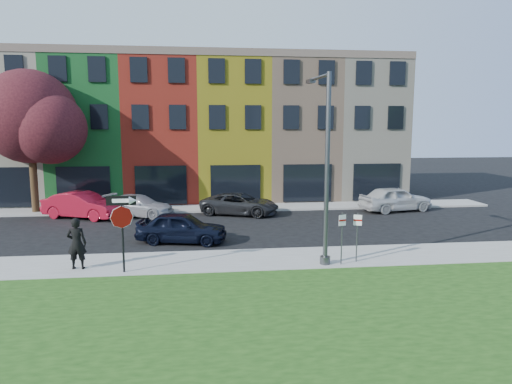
{
  "coord_description": "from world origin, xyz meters",
  "views": [
    {
      "loc": [
        -2.22,
        -14.65,
        5.42
      ],
      "look_at": [
        -0.03,
        4.0,
        2.69
      ],
      "focal_mm": 32.0,
      "sensor_mm": 36.0,
      "label": 1
    }
  ],
  "objects": [
    {
      "name": "ground",
      "position": [
        0.0,
        0.0,
        0.0
      ],
      "size": [
        120.0,
        120.0,
        0.0
      ],
      "primitive_type": "plane",
      "color": "black",
      "rests_on": "ground"
    },
    {
      "name": "sidewalk_near",
      "position": [
        2.0,
        3.0,
        0.06
      ],
      "size": [
        40.0,
        3.0,
        0.12
      ],
      "primitive_type": "cube",
      "color": "gray",
      "rests_on": "ground"
    },
    {
      "name": "sidewalk_far",
      "position": [
        -3.0,
        15.0,
        0.06
      ],
      "size": [
        40.0,
        2.4,
        0.12
      ],
      "primitive_type": "cube",
      "color": "gray",
      "rests_on": "ground"
    },
    {
      "name": "rowhouse_block",
      "position": [
        -2.5,
        21.18,
        4.99
      ],
      "size": [
        30.0,
        10.12,
        10.0
      ],
      "color": "beige",
      "rests_on": "ground"
    },
    {
      "name": "stop_sign",
      "position": [
        -5.14,
        1.9,
        2.14
      ],
      "size": [
        1.05,
        0.1,
        2.82
      ],
      "rotation": [
        0.0,
        0.0,
        0.0
      ],
      "color": "black",
      "rests_on": "sidewalk_near"
    },
    {
      "name": "man",
      "position": [
        -6.92,
        2.52,
        1.09
      ],
      "size": [
        0.74,
        0.51,
        1.94
      ],
      "primitive_type": "imported",
      "rotation": [
        0.0,
        0.0,
        3.11
      ],
      "color": "black",
      "rests_on": "sidewalk_near"
    },
    {
      "name": "sedan_near",
      "position": [
        -3.23,
        6.47,
        0.71
      ],
      "size": [
        3.49,
        4.91,
        1.43
      ],
      "primitive_type": "imported",
      "rotation": [
        0.0,
        0.0,
        1.35
      ],
      "color": "black",
      "rests_on": "ground"
    },
    {
      "name": "parked_car_red",
      "position": [
        -9.32,
        12.92,
        0.78
      ],
      "size": [
        5.17,
        5.97,
        1.56
      ],
      "primitive_type": "imported",
      "rotation": [
        0.0,
        0.0,
        1.15
      ],
      "color": "maroon",
      "rests_on": "ground"
    },
    {
      "name": "parked_car_silver",
      "position": [
        -6.12,
        13.18,
        0.64
      ],
      "size": [
        4.94,
        5.71,
        1.29
      ],
      "primitive_type": "imported",
      "rotation": [
        0.0,
        0.0,
        1.18
      ],
      "color": "#A6A5AA",
      "rests_on": "ground"
    },
    {
      "name": "parked_car_dark",
      "position": [
        0.02,
        12.95,
        0.67
      ],
      "size": [
        5.35,
        6.24,
        1.33
      ],
      "primitive_type": "imported",
      "rotation": [
        0.0,
        0.0,
        1.21
      ],
      "color": "black",
      "rests_on": "ground"
    },
    {
      "name": "parked_car_white",
      "position": [
        10.04,
        12.97,
        0.8
      ],
      "size": [
        3.73,
        5.42,
        1.59
      ],
      "primitive_type": "imported",
      "rotation": [
        0.0,
        0.0,
        1.77
      ],
      "color": "silver",
      "rests_on": "ground"
    },
    {
      "name": "street_lamp",
      "position": [
        2.42,
        2.24,
        3.79
      ],
      "size": [
        0.53,
        2.58,
        7.27
      ],
      "rotation": [
        0.0,
        0.0,
        0.09
      ],
      "color": "#434548",
      "rests_on": "sidewalk_near"
    },
    {
      "name": "parking_sign_a",
      "position": [
        3.04,
        1.89,
        1.4
      ],
      "size": [
        0.31,
        0.14,
        2.02
      ],
      "rotation": [
        0.0,
        0.0,
        0.35
      ],
      "color": "#434548",
      "rests_on": "sidewalk_near"
    },
    {
      "name": "parking_sign_b",
      "position": [
        3.74,
        2.17,
        1.35
      ],
      "size": [
        0.31,
        0.13,
        1.94
      ],
      "rotation": [
        0.0,
        0.0,
        -0.32
      ],
      "color": "#434548",
      "rests_on": "sidewalk_near"
    },
    {
      "name": "tree_purple",
      "position": [
        -12.5,
        14.83,
        5.83
      ],
      "size": [
        6.79,
        5.94,
        8.69
      ],
      "color": "black",
      "rests_on": "sidewalk_far"
    }
  ]
}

